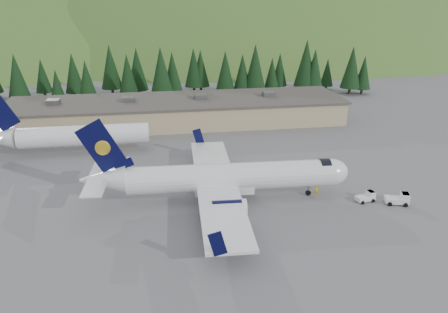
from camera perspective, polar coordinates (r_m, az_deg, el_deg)
ground at (r=60.25m, az=0.91°, el=-5.58°), size 600.00×600.00×0.00m
airliner at (r=58.77m, az=-0.10°, el=-2.83°), size 36.21×33.94×12.03m
second_airliner at (r=80.19m, az=-19.81°, el=2.58°), size 27.50×11.00×10.05m
baggage_tug_a at (r=62.56m, az=18.13°, el=-5.03°), size 2.75×1.93×1.36m
baggage_tug_b at (r=63.14m, az=21.90°, el=-5.18°), size 3.33×2.49×1.61m
terminal_building at (r=94.35m, az=-6.12°, el=5.92°), size 71.00×17.00×6.10m
ramp_worker at (r=62.40m, az=11.92°, el=-4.21°), size 0.73×0.61×1.71m
tree_line at (r=116.14m, az=-8.90°, el=10.97°), size 112.93×18.94×13.48m
hills at (r=289.50m, az=4.12°, el=-1.36°), size 614.00×330.00×300.00m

